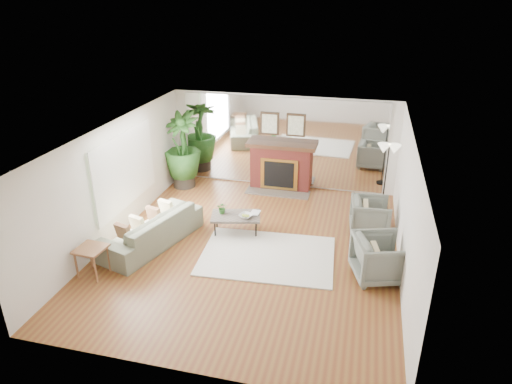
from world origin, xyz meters
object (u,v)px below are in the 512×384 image
(fireplace, at_px, (281,166))
(floor_lamp, at_px, (388,154))
(sofa, at_px, (151,229))
(potted_ficus, at_px, (182,148))
(armchair_back, at_px, (370,215))
(side_table, at_px, (91,252))
(armchair_front, at_px, (380,258))
(coffee_table, at_px, (236,216))

(fireplace, bearing_deg, floor_lamp, -13.12)
(sofa, relative_size, potted_ficus, 1.17)
(armchair_back, relative_size, side_table, 1.43)
(side_table, bearing_deg, sofa, 67.71)
(floor_lamp, bearing_deg, armchair_front, -91.86)
(armchair_front, height_order, side_table, armchair_front)
(coffee_table, relative_size, potted_ficus, 0.57)
(side_table, bearing_deg, potted_ficus, 89.35)
(side_table, bearing_deg, fireplace, 61.61)
(armchair_front, distance_m, potted_ficus, 6.16)
(fireplace, bearing_deg, side_table, -118.39)
(sofa, distance_m, side_table, 1.47)
(fireplace, relative_size, armchair_front, 2.21)
(sofa, distance_m, armchair_front, 4.70)
(potted_ficus, bearing_deg, armchair_front, -31.82)
(coffee_table, distance_m, armchair_back, 2.99)
(fireplace, xyz_separation_m, sofa, (-2.10, -3.55, -0.31))
(floor_lamp, bearing_deg, side_table, -141.37)
(sofa, height_order, armchair_front, armchair_front)
(armchair_front, height_order, floor_lamp, floor_lamp)
(sofa, xyz_separation_m, side_table, (-0.55, -1.35, 0.14))
(armchair_front, bearing_deg, floor_lamp, -19.56)
(coffee_table, xyz_separation_m, side_table, (-2.17, -2.24, 0.10))
(coffee_table, bearing_deg, armchair_back, 15.15)
(armchair_front, relative_size, side_table, 1.57)
(fireplace, relative_size, side_table, 3.47)
(armchair_front, relative_size, floor_lamp, 0.55)
(floor_lamp, bearing_deg, coffee_table, -147.47)
(coffee_table, relative_size, floor_lamp, 0.71)
(potted_ficus, bearing_deg, coffee_table, -45.89)
(fireplace, bearing_deg, coffee_table, -100.32)
(sofa, height_order, floor_lamp, floor_lamp)
(coffee_table, xyz_separation_m, floor_lamp, (3.18, 2.03, 1.03))
(side_table, bearing_deg, armchair_front, 12.88)
(fireplace, bearing_deg, armchair_back, -38.06)
(coffee_table, distance_m, floor_lamp, 3.92)
(coffee_table, distance_m, side_table, 3.12)
(armchair_back, bearing_deg, floor_lamp, -17.90)
(coffee_table, distance_m, sofa, 1.84)
(fireplace, relative_size, floor_lamp, 1.23)
(sofa, distance_m, potted_ficus, 3.21)
(sofa, relative_size, side_table, 4.10)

